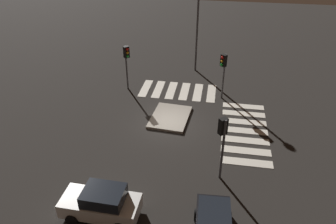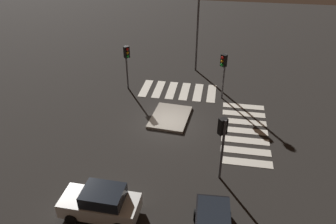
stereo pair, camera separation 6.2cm
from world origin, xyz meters
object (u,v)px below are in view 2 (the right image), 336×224
Objects in this scene: traffic_island at (170,117)px; traffic_light_north at (127,57)px; traffic_light_south at (222,134)px; street_lamp at (198,12)px; traffic_light_east at (224,66)px; car_white at (101,203)px.

traffic_light_north is (4.04, 4.32, 2.88)m from traffic_island.
street_lamp is (14.77, 2.76, 2.57)m from traffic_light_south.
traffic_light_east is 6.52m from street_lamp.
traffic_light_east is 0.98× the size of traffic_light_north.
traffic_light_south is at bearing -144.25° from car_white.
traffic_island is 0.95× the size of car_white.
traffic_light_east reaches higher than traffic_island.
traffic_light_north is at bearing -53.17° from traffic_light_east.
traffic_island is 0.97× the size of traffic_light_north.
car_white is 14.01m from traffic_light_north.
traffic_light_south is at bearing -2.03° from traffic_light_north.
traffic_island is 6.58m from traffic_light_north.
traffic_light_south is at bearing -169.40° from street_lamp.
traffic_light_south reaches higher than traffic_light_north.
traffic_light_north reaches higher than traffic_island.
traffic_light_east is 7.94m from traffic_light_north.
street_lamp is at bearing -114.86° from traffic_light_east.
traffic_island is at bearing -5.10° from traffic_light_east.
traffic_light_north is (9.75, 8.10, -0.04)m from traffic_light_south.
traffic_light_south reaches higher than traffic_light_east.
traffic_light_north is at bearing 133.27° from street_lamp.
traffic_light_south is at bearing 40.18° from traffic_light_east.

